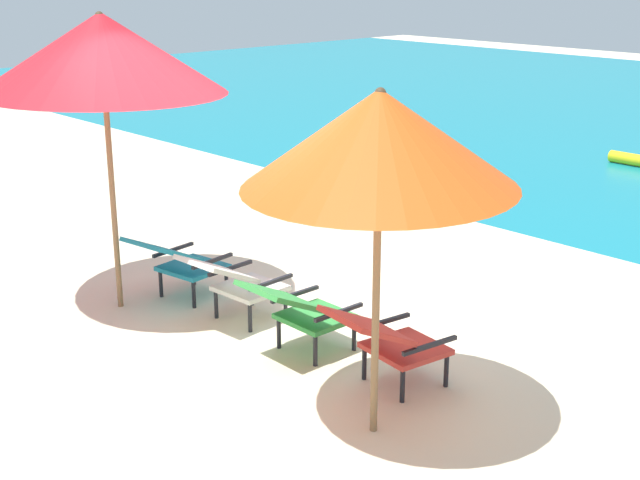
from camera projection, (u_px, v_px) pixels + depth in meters
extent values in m
plane|color=beige|center=(547.00, 238.00, 9.90)|extent=(40.00, 40.00, 0.00)
cube|color=teal|center=(193.00, 267.00, 8.13)|extent=(0.59, 0.57, 0.04)
cube|color=teal|center=(162.00, 250.00, 7.78)|extent=(0.59, 0.59, 0.27)
cylinder|color=black|center=(194.00, 272.00, 8.46)|extent=(0.04, 0.04, 0.26)
cylinder|color=black|center=(226.00, 282.00, 8.20)|extent=(0.04, 0.04, 0.26)
cylinder|color=black|center=(161.00, 284.00, 8.15)|extent=(0.04, 0.04, 0.26)
cylinder|color=black|center=(194.00, 294.00, 7.89)|extent=(0.04, 0.04, 0.26)
cube|color=black|center=(173.00, 250.00, 8.25)|extent=(0.10, 0.50, 0.03)
cube|color=black|center=(212.00, 261.00, 7.94)|extent=(0.10, 0.50, 0.03)
cube|color=silver|center=(250.00, 288.00, 7.62)|extent=(0.55, 0.53, 0.04)
cube|color=silver|center=(217.00, 269.00, 7.29)|extent=(0.55, 0.55, 0.27)
cylinder|color=black|center=(252.00, 292.00, 7.96)|extent=(0.04, 0.04, 0.26)
cylinder|color=black|center=(286.00, 304.00, 7.67)|extent=(0.04, 0.04, 0.26)
cylinder|color=black|center=(216.00, 304.00, 7.67)|extent=(0.04, 0.04, 0.26)
cylinder|color=black|center=(250.00, 318.00, 7.38)|extent=(0.04, 0.04, 0.26)
cube|color=black|center=(230.00, 268.00, 7.76)|extent=(0.06, 0.50, 0.03)
cube|color=black|center=(271.00, 282.00, 7.42)|extent=(0.06, 0.50, 0.03)
cube|color=#338E3D|center=(316.00, 317.00, 7.00)|extent=(0.53, 0.51, 0.04)
cube|color=#338E3D|center=(281.00, 297.00, 6.69)|extent=(0.53, 0.52, 0.27)
cylinder|color=black|center=(317.00, 319.00, 7.34)|extent=(0.04, 0.04, 0.26)
cylinder|color=black|center=(354.00, 335.00, 7.03)|extent=(0.04, 0.04, 0.26)
cylinder|color=black|center=(279.00, 333.00, 7.07)|extent=(0.04, 0.04, 0.26)
cylinder|color=black|center=(315.00, 350.00, 6.76)|extent=(0.04, 0.04, 0.26)
cube|color=black|center=(295.00, 294.00, 7.15)|extent=(0.04, 0.50, 0.03)
cube|color=black|center=(339.00, 312.00, 6.78)|extent=(0.04, 0.50, 0.03)
cube|color=red|center=(406.00, 348.00, 6.44)|extent=(0.58, 0.57, 0.04)
cube|color=red|center=(367.00, 326.00, 6.16)|extent=(0.59, 0.58, 0.27)
cylinder|color=black|center=(407.00, 350.00, 6.77)|extent=(0.04, 0.04, 0.26)
cylinder|color=black|center=(446.00, 370.00, 6.43)|extent=(0.04, 0.04, 0.26)
cylinder|color=black|center=(364.00, 363.00, 6.54)|extent=(0.04, 0.04, 0.26)
cylinder|color=black|center=(402.00, 386.00, 6.20)|extent=(0.04, 0.04, 0.26)
cube|color=black|center=(384.00, 322.00, 6.60)|extent=(0.10, 0.50, 0.03)
cube|color=black|center=(430.00, 345.00, 6.20)|extent=(0.10, 0.50, 0.03)
cylinder|color=olive|center=(113.00, 202.00, 7.67)|extent=(0.05, 0.05, 1.97)
cone|color=red|center=(102.00, 53.00, 7.28)|extent=(2.74, 2.75, 0.70)
sphere|color=#4C3823|center=(99.00, 16.00, 7.18)|extent=(0.07, 0.07, 0.07)
cylinder|color=olive|center=(376.00, 312.00, 5.61)|extent=(0.05, 0.05, 1.70)
cone|color=#EA5619|center=(379.00, 139.00, 5.26)|extent=(1.95, 1.96, 0.65)
sphere|color=#4C3823|center=(380.00, 93.00, 5.18)|extent=(0.07, 0.07, 0.07)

